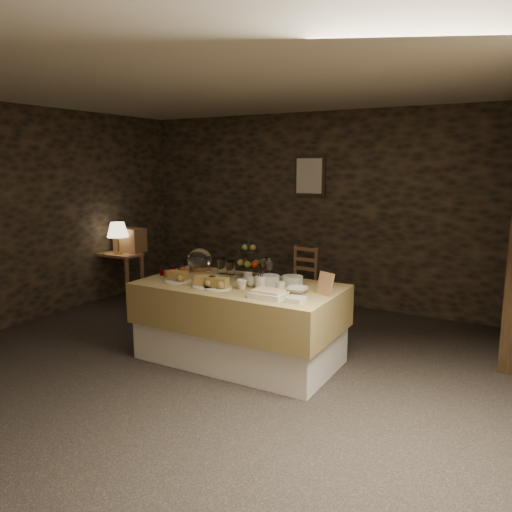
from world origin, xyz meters
The scene contains 27 objects.
ground_plane centered at (0.00, 0.00, 0.00)m, with size 5.50×5.00×0.01m, color black.
room_shell centered at (0.00, 0.00, 1.56)m, with size 5.52×5.02×2.60m.
buffet_table centered at (0.16, 0.12, 0.44)m, with size 1.95×1.03×0.77m.
console_table centered at (-2.50, 1.20, 0.54)m, with size 0.63×0.36×0.67m.
table_lamp centered at (-2.45, 1.15, 1.01)m, with size 0.30×0.30×0.45m.
wine_rack centered at (-2.45, 1.38, 0.84)m, with size 0.42×0.26×0.34m, color olive.
chair centered at (-0.11, 2.16, 0.36)m, with size 0.41×0.39×0.63m.
framed_picture centered at (-0.15, 2.47, 1.75)m, with size 0.45×0.04×0.55m.
plate_stack_a centered at (0.45, 0.20, 0.82)m, with size 0.19×0.19×0.10m, color silver.
plate_stack_b centered at (0.62, 0.34, 0.81)m, with size 0.20×0.20×0.09m, color silver.
cutlery_holder centered at (0.43, 0.05, 0.83)m, with size 0.10×0.10×0.12m, color silver.
cup_a centered at (0.32, 0.10, 0.81)m, with size 0.11×0.11×0.09m, color silver.
cup_b centered at (0.29, -0.04, 0.82)m, with size 0.10×0.10×0.09m, color silver.
mug_c centered at (0.19, 0.23, 0.82)m, with size 0.09×0.09×0.10m, color silver.
mug_d centered at (0.64, 0.05, 0.82)m, with size 0.08×0.08×0.09m, color silver.
bowl centered at (0.79, 0.10, 0.80)m, with size 0.20×0.20×0.05m, color silver.
cake_dome centered at (-0.52, 0.41, 0.88)m, with size 0.26×0.26×0.26m.
fruit_stand centered at (0.07, 0.45, 0.92)m, with size 0.27×0.27×0.38m.
bread_platter_left centered at (-0.41, -0.10, 0.81)m, with size 0.26×0.26×0.11m.
bread_platter_center centered at (-0.06, -0.13, 0.81)m, with size 0.26×0.26×0.11m.
bread_platter_right centered at (0.09, -0.14, 0.81)m, with size 0.26×0.26×0.11m.
jam_jars centered at (-0.67, 0.15, 0.81)m, with size 0.18×0.32×0.07m.
tart_dish centered at (0.64, -0.18, 0.80)m, with size 0.30×0.22×0.07m.
square_dish centered at (0.91, -0.20, 0.79)m, with size 0.14×0.14×0.04m, color silver.
menu_frame centered at (1.03, 0.15, 0.86)m, with size 0.17×0.02×0.22m, color olive.
storage_jar_a centered at (-0.24, 0.43, 0.85)m, with size 0.10×0.10×0.16m, color white.
storage_jar_b centered at (-0.13, 0.43, 0.84)m, with size 0.09×0.09×0.14m, color white.
Camera 1 is at (2.61, -3.86, 1.90)m, focal length 35.00 mm.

